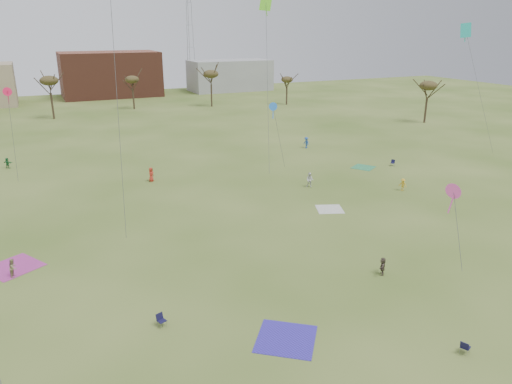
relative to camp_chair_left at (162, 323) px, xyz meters
name	(u,v)px	position (x,y,z in m)	size (l,w,h in m)	color
ground	(334,328)	(9.99, -4.81, -0.26)	(260.00, 260.00, 0.00)	#3D5A1C
spectator_fore_b	(13,268)	(-8.72, 11.26, 0.49)	(0.72, 0.56, 1.49)	#93865D
spectator_fore_c	(383,266)	(17.32, -0.37, 0.46)	(1.33, 0.42, 1.44)	brown
flyer_mid_b	(403,185)	(32.65, 15.09, 0.48)	(0.95, 0.55, 1.47)	gold
spectator_mid_e	(310,180)	(23.37, 20.80, 0.64)	(0.88, 0.68, 1.80)	silver
flyer_far_a	(7,163)	(-9.91, 45.17, 0.47)	(1.36, 0.43, 1.47)	#236A36
flyer_far_b	(151,174)	(6.58, 31.13, 0.63)	(0.87, 0.57, 1.78)	#B62E1F
flyer_far_c	(306,143)	(33.13, 38.31, 0.63)	(1.15, 0.66, 1.78)	#234DA1
blanket_blue	(286,339)	(6.63, -4.54, -0.26)	(3.53, 3.53, 0.03)	#382AB7
blanket_cream	(330,209)	(21.44, 13.41, -0.26)	(2.70, 2.70, 0.03)	silver
blanket_plum	(14,267)	(-8.80, 12.98, -0.26)	(3.64, 3.64, 0.03)	#B43792
blanket_olive	(363,167)	(34.55, 25.17, -0.26)	(2.76, 2.76, 0.03)	#349059
camp_chair_left	(162,323)	(0.00, 0.00, 0.00)	(0.66, 0.69, 0.87)	#141334
camp_chair_center	(465,350)	(15.57, -10.16, 0.00)	(0.70, 0.68, 0.87)	#161439
camp_chair_right	(392,164)	(38.70, 24.13, 0.00)	(0.74, 0.73, 0.87)	#141438
kites_aloft	(212,25)	(9.08, 14.25, 18.19)	(75.15, 43.54, 27.72)	#EF4BB5
tree_line	(102,87)	(7.14, 74.31, 6.83)	(117.44, 49.32, 8.91)	#3A2B1E
building_brick	(110,74)	(14.99, 115.19, 5.74)	(26.00, 16.00, 12.00)	brown
building_grey	(230,75)	(49.99, 113.19, 4.24)	(24.00, 12.00, 9.00)	gray
radio_tower	(189,24)	(39.99, 120.19, 18.95)	(1.51, 1.72, 41.00)	#9EA3A8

